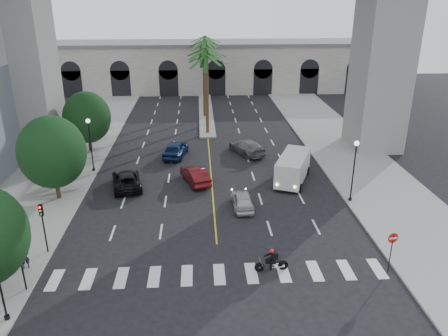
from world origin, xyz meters
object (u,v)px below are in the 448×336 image
car_a (242,200)px  cargo_van (293,167)px  lamp_post_left_far (90,141)px  pedestrian_a (25,257)px  car_c (127,180)px  do_not_enter_sign (392,244)px  motorcycle_rider (273,261)px  traffic_signal_far (43,220)px  car_d (247,147)px  pedestrian_b (11,224)px  traffic_signal_near (19,255)px  car_b (195,175)px  car_e (176,149)px  lamp_post_right (354,166)px

car_a → cargo_van: bearing=-137.8°
lamp_post_left_far → pedestrian_a: 16.45m
car_c → cargo_van: cargo_van is taller
do_not_enter_sign → car_a: bearing=122.1°
car_a → car_c: 10.96m
pedestrian_a → do_not_enter_sign: do_not_enter_sign is taller
motorcycle_rider → cargo_van: 14.38m
lamp_post_left_far → traffic_signal_far: size_ratio=1.47×
motorcycle_rider → car_c: motorcycle_rider is taller
traffic_signal_far → cargo_van: traffic_signal_far is taller
car_d → pedestrian_a: bearing=27.4°
car_c → pedestrian_b: 10.76m
car_c → car_a: bearing=142.7°
traffic_signal_near → car_b: bearing=57.4°
traffic_signal_near → motorcycle_rider: bearing=4.7°
do_not_enter_sign → pedestrian_b: bearing=158.1°
car_e → lamp_post_left_far: bearing=38.4°
traffic_signal_near → car_d: size_ratio=0.69×
lamp_post_right → car_b: size_ratio=1.17×
lamp_post_left_far → cargo_van: (18.83, -3.51, -1.80)m
lamp_post_right → traffic_signal_near: bearing=-155.2°
traffic_signal_far → pedestrian_a: traffic_signal_far is taller
car_a → car_d: 13.02m
lamp_post_right → car_c: size_ratio=1.04×
lamp_post_left_far → car_d: (15.49, 4.38, -2.45)m
car_b → pedestrian_a: 16.83m
car_a → pedestrian_a: pedestrian_a is taller
motorcycle_rider → lamp_post_left_far: bearing=125.5°
lamp_post_right → car_c: (-19.02, 4.12, -2.51)m
cargo_van → traffic_signal_far: bearing=-127.1°
car_b → cargo_van: size_ratio=0.72×
lamp_post_left_far → do_not_enter_sign: 28.31m
car_b → car_e: bearing=-92.4°
lamp_post_right → pedestrian_b: size_ratio=2.81×
car_b → car_d: size_ratio=0.86×
car_d → car_a: bearing=57.5°
lamp_post_right → do_not_enter_sign: bearing=-95.2°
lamp_post_right → car_a: bearing=-176.7°
traffic_signal_far → car_a: size_ratio=0.92×
car_a → car_b: size_ratio=0.86×
car_a → car_d: bearing=-100.0°
lamp_post_right → pedestrian_a: bearing=-160.6°
lamp_post_right → pedestrian_a: size_ratio=3.51×
car_e → cargo_van: size_ratio=0.78×
car_d → lamp_post_right: bearing=95.9°
car_c → cargo_van: 15.07m
lamp_post_left_far → car_e: lamp_post_left_far is taller
cargo_van → pedestrian_a: (-19.49, -12.76, -0.51)m
motorcycle_rider → car_c: (-10.96, 13.40, 0.01)m
car_b → pedestrian_a: pedestrian_a is taller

